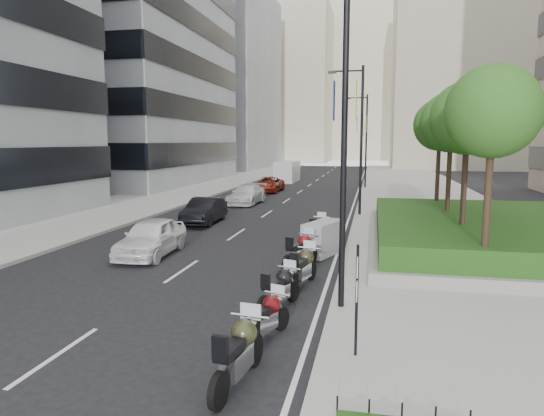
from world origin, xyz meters
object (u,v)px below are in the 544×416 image
(car_c, at_px, (247,195))
(delivery_van, at_px, (287,172))
(lamp_post_1, at_px, (359,133))
(parking_sign, at_px, (357,295))
(lamp_post_0, at_px, (338,122))
(car_a, at_px, (151,237))
(motorcycle_1, at_px, (266,318))
(motorcycle_3, at_px, (303,267))
(motorcycle_0, at_px, (239,353))
(motorcycle_6, at_px, (318,230))
(motorcycle_5, at_px, (323,238))
(car_d, at_px, (268,185))
(car_b, at_px, (204,211))
(lamp_post_2, at_px, (365,136))
(motorcycle_2, at_px, (280,289))
(motorcycle_4, at_px, (301,251))

(car_c, height_order, delivery_van, delivery_van)
(lamp_post_1, xyz_separation_m, parking_sign, (0.66, -20.00, -3.61))
(lamp_post_0, relative_size, car_a, 2.05)
(motorcycle_1, bearing_deg, lamp_post_0, -12.05)
(parking_sign, height_order, motorcycle_3, parking_sign)
(motorcycle_0, relative_size, motorcycle_6, 1.05)
(lamp_post_0, distance_m, motorcycle_1, 5.26)
(parking_sign, distance_m, motorcycle_5, 9.70)
(parking_sign, height_order, car_d, parking_sign)
(lamp_post_0, distance_m, car_b, 15.84)
(parking_sign, relative_size, motorcycle_6, 1.10)
(motorcycle_6, distance_m, delivery_van, 33.43)
(motorcycle_3, xyz_separation_m, car_c, (-6.98, 19.42, 0.08))
(lamp_post_0, height_order, delivery_van, lamp_post_0)
(car_b, bearing_deg, car_c, 87.72)
(car_c, bearing_deg, car_d, 94.76)
(motorcycle_5, distance_m, motorcycle_6, 2.33)
(lamp_post_0, distance_m, lamp_post_1, 17.00)
(motorcycle_3, relative_size, delivery_van, 0.42)
(motorcycle_0, height_order, delivery_van, delivery_van)
(car_c, bearing_deg, motorcycle_3, -67.39)
(lamp_post_2, relative_size, motorcycle_2, 4.37)
(delivery_van, bearing_deg, motorcycle_1, -79.40)
(car_a, bearing_deg, lamp_post_1, 54.30)
(car_b, height_order, car_d, car_b)
(motorcycle_6, xyz_separation_m, delivery_van, (-7.23, 32.63, 0.47))
(motorcycle_2, bearing_deg, motorcycle_1, -157.49)
(motorcycle_0, height_order, car_c, car_c)
(lamp_post_0, xyz_separation_m, motorcycle_2, (-1.50, -0.13, -4.49))
(lamp_post_1, relative_size, parking_sign, 3.60)
(motorcycle_3, height_order, delivery_van, delivery_van)
(motorcycle_2, distance_m, motorcycle_6, 8.94)
(motorcycle_3, bearing_deg, parking_sign, -148.22)
(lamp_post_1, distance_m, motorcycle_1, 19.85)
(lamp_post_2, relative_size, car_a, 2.05)
(motorcycle_6, bearing_deg, motorcycle_4, -170.15)
(motorcycle_4, relative_size, motorcycle_5, 0.93)
(motorcycle_1, height_order, motorcycle_5, motorcycle_5)
(motorcycle_3, height_order, car_d, car_d)
(motorcycle_1, bearing_deg, car_a, 60.77)
(car_b, bearing_deg, motorcycle_5, -41.64)
(lamp_post_2, bearing_deg, car_d, -150.25)
(motorcycle_0, distance_m, motorcycle_1, 2.13)
(motorcycle_0, distance_m, motorcycle_4, 8.71)
(motorcycle_2, xyz_separation_m, car_c, (-6.65, 21.60, 0.13))
(motorcycle_0, xyz_separation_m, motorcycle_4, (-0.12, 8.71, -0.00))
(lamp_post_0, xyz_separation_m, motorcycle_5, (-0.99, 6.53, -4.39))
(car_d, bearing_deg, motorcycle_0, -77.24)
(car_b, bearing_deg, motorcycle_1, -66.56)
(lamp_post_2, xyz_separation_m, motorcycle_6, (-1.48, -26.19, -4.46))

